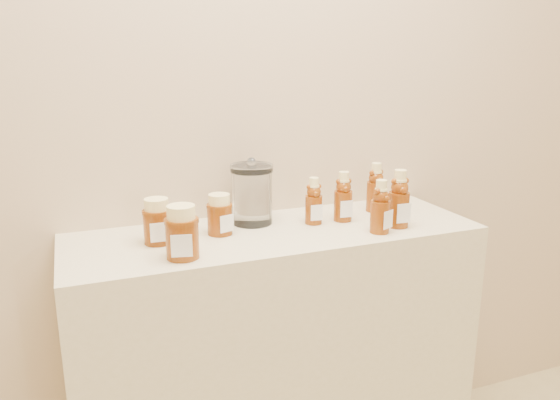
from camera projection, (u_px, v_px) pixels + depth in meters
name	position (u px, v px, depth m)	size (l,w,h in m)	color
wall_back	(252.00, 70.00, 1.65)	(3.50, 0.02, 2.70)	tan
display_table	(276.00, 367.00, 1.70)	(1.20, 0.40, 0.90)	beige
bear_bottle_back_left	(314.00, 198.00, 1.63)	(0.05, 0.05, 0.16)	#642807
bear_bottle_back_mid	(343.00, 193.00, 1.66)	(0.06, 0.06, 0.17)	#642807
bear_bottle_back_right	(376.00, 184.00, 1.76)	(0.06, 0.06, 0.18)	#642807
bear_bottle_front_left	(381.00, 203.00, 1.55)	(0.06, 0.06, 0.18)	#642807
bear_bottle_front_right	(399.00, 195.00, 1.60)	(0.07, 0.07, 0.19)	#642807
honey_jar_left	(157.00, 221.00, 1.47)	(0.08, 0.08, 0.12)	#642807
honey_jar_back	(220.00, 214.00, 1.54)	(0.07, 0.07, 0.12)	#642807
honey_jar_front	(182.00, 232.00, 1.36)	(0.09, 0.09, 0.14)	#642807
glass_canister	(252.00, 192.00, 1.63)	(0.13, 0.13, 0.20)	white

